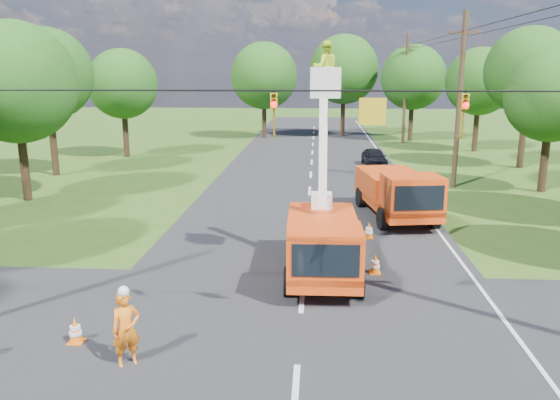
# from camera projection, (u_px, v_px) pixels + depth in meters

# --- Properties ---
(ground) EXTENTS (140.00, 140.00, 0.00)m
(ground) POSITION_uv_depth(u_px,v_px,m) (310.00, 192.00, 31.06)
(ground) COLOR #325118
(ground) RESTS_ON ground
(road_main) EXTENTS (12.00, 100.00, 0.06)m
(road_main) POSITION_uv_depth(u_px,v_px,m) (310.00, 192.00, 31.06)
(road_main) COLOR black
(road_main) RESTS_ON ground
(road_cross) EXTENTS (56.00, 10.00, 0.07)m
(road_cross) POSITION_uv_depth(u_px,v_px,m) (299.00, 348.00, 13.59)
(road_cross) COLOR black
(road_cross) RESTS_ON ground
(edge_line) EXTENTS (0.12, 90.00, 0.02)m
(edge_line) POSITION_uv_depth(u_px,v_px,m) (409.00, 193.00, 30.69)
(edge_line) COLOR silver
(edge_line) RESTS_ON ground
(bucket_truck) EXTENTS (2.51, 6.08, 7.64)m
(bucket_truck) POSITION_uv_depth(u_px,v_px,m) (323.00, 230.00, 18.01)
(bucket_truck) COLOR #E64910
(bucket_truck) RESTS_ON ground
(second_truck) EXTENTS (3.39, 6.77, 2.43)m
(second_truck) POSITION_uv_depth(u_px,v_px,m) (397.00, 192.00, 25.16)
(second_truck) COLOR #E64910
(second_truck) RESTS_ON ground
(ground_worker) EXTENTS (0.80, 0.73, 1.83)m
(ground_worker) POSITION_uv_depth(u_px,v_px,m) (126.00, 329.00, 12.60)
(ground_worker) COLOR orange
(ground_worker) RESTS_ON ground
(distant_car) EXTENTS (1.81, 3.87, 1.28)m
(distant_car) POSITION_uv_depth(u_px,v_px,m) (374.00, 157.00, 39.16)
(distant_car) COLOR black
(distant_car) RESTS_ON ground
(traffic_cone_2) EXTENTS (0.38, 0.38, 0.71)m
(traffic_cone_2) POSITION_uv_depth(u_px,v_px,m) (375.00, 264.00, 18.42)
(traffic_cone_2) COLOR orange
(traffic_cone_2) RESTS_ON ground
(traffic_cone_3) EXTENTS (0.38, 0.38, 0.71)m
(traffic_cone_3) POSITION_uv_depth(u_px,v_px,m) (369.00, 230.00, 22.30)
(traffic_cone_3) COLOR orange
(traffic_cone_3) RESTS_ON ground
(traffic_cone_4) EXTENTS (0.38, 0.38, 0.71)m
(traffic_cone_4) POSITION_uv_depth(u_px,v_px,m) (75.00, 330.00, 13.74)
(traffic_cone_4) COLOR orange
(traffic_cone_4) RESTS_ON ground
(traffic_cone_7) EXTENTS (0.38, 0.38, 0.71)m
(traffic_cone_7) POSITION_uv_depth(u_px,v_px,m) (380.00, 196.00, 28.46)
(traffic_cone_7) COLOR orange
(traffic_cone_7) RESTS_ON ground
(pole_right_mid) EXTENTS (1.80, 0.30, 10.00)m
(pole_right_mid) POSITION_uv_depth(u_px,v_px,m) (460.00, 99.00, 31.25)
(pole_right_mid) COLOR #4C3823
(pole_right_mid) RESTS_ON ground
(pole_right_far) EXTENTS (1.80, 0.30, 10.00)m
(pole_right_far) POSITION_uv_depth(u_px,v_px,m) (405.00, 88.00, 50.66)
(pole_right_far) COLOR #4C3823
(pole_right_far) RESTS_ON ground
(signal_span) EXTENTS (18.00, 0.29, 1.07)m
(signal_span) POSITION_uv_depth(u_px,v_px,m) (401.00, 110.00, 12.08)
(signal_span) COLOR black
(signal_span) RESTS_ON ground
(tree_left_d) EXTENTS (6.20, 6.20, 9.24)m
(tree_left_d) POSITION_uv_depth(u_px,v_px,m) (15.00, 83.00, 27.72)
(tree_left_d) COLOR #382616
(tree_left_d) RESTS_ON ground
(tree_left_e) EXTENTS (5.80, 5.80, 9.41)m
(tree_left_e) POSITION_uv_depth(u_px,v_px,m) (47.00, 74.00, 34.55)
(tree_left_e) COLOR #382616
(tree_left_e) RESTS_ON ground
(tree_left_f) EXTENTS (5.40, 5.40, 8.40)m
(tree_left_f) POSITION_uv_depth(u_px,v_px,m) (122.00, 84.00, 42.37)
(tree_left_f) COLOR #382616
(tree_left_f) RESTS_ON ground
(tree_right_c) EXTENTS (5.00, 5.00, 7.83)m
(tree_right_c) POSITION_uv_depth(u_px,v_px,m) (552.00, 97.00, 29.93)
(tree_right_c) COLOR #382616
(tree_right_c) RESTS_ON ground
(tree_right_d) EXTENTS (6.00, 6.00, 9.70)m
(tree_right_d) POSITION_uv_depth(u_px,v_px,m) (529.00, 71.00, 37.27)
(tree_right_d) COLOR #382616
(tree_right_d) RESTS_ON ground
(tree_right_e) EXTENTS (5.60, 5.60, 8.63)m
(tree_right_e) POSITION_uv_depth(u_px,v_px,m) (480.00, 82.00, 45.30)
(tree_right_e) COLOR #382616
(tree_right_e) RESTS_ON ground
(tree_far_a) EXTENTS (6.60, 6.60, 9.50)m
(tree_far_a) POSITION_uv_depth(u_px,v_px,m) (264.00, 76.00, 54.22)
(tree_far_a) COLOR #382616
(tree_far_a) RESTS_ON ground
(tree_far_b) EXTENTS (7.00, 7.00, 10.32)m
(tree_far_b) POSITION_uv_depth(u_px,v_px,m) (344.00, 69.00, 55.48)
(tree_far_b) COLOR #382616
(tree_far_b) RESTS_ON ground
(tree_far_c) EXTENTS (6.20, 6.20, 9.18)m
(tree_far_c) POSITION_uv_depth(u_px,v_px,m) (413.00, 77.00, 52.32)
(tree_far_c) COLOR #382616
(tree_far_c) RESTS_ON ground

